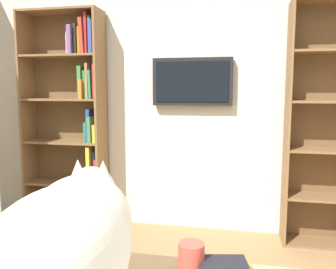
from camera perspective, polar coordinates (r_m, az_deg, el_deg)
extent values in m
cube|color=silver|center=(3.31, 4.37, 7.65)|extent=(4.52, 0.06, 2.70)
cube|color=brown|center=(3.13, 18.89, 1.40)|extent=(0.02, 0.28, 2.06)
cube|color=brown|center=(3.46, 25.46, -15.84)|extent=(0.83, 0.27, 0.02)
cube|color=brown|center=(3.36, -10.84, 2.10)|extent=(0.02, 0.28, 2.06)
cube|color=brown|center=(3.72, -21.85, 2.20)|extent=(0.02, 0.28, 2.06)
cube|color=brown|center=(3.64, -15.63, 2.35)|extent=(0.79, 0.01, 2.06)
cube|color=brown|center=(3.75, -16.05, -13.61)|extent=(0.74, 0.27, 0.02)
cube|color=brown|center=(3.62, -16.28, -7.55)|extent=(0.74, 0.27, 0.02)
cube|color=brown|center=(3.54, -16.51, -1.13)|extent=(0.74, 0.27, 0.02)
cube|color=brown|center=(3.51, -16.75, 5.49)|extent=(0.74, 0.27, 0.02)
cube|color=brown|center=(3.52, -16.99, 12.15)|extent=(0.74, 0.27, 0.02)
cube|color=brown|center=(3.58, -17.24, 18.67)|extent=(0.74, 0.27, 0.02)
cube|color=#B13131|center=(3.55, -11.03, -12.37)|extent=(0.02, 0.22, 0.24)
cube|color=silver|center=(3.56, -11.49, -12.25)|extent=(0.02, 0.13, 0.25)
cube|color=red|center=(3.59, -11.87, -12.55)|extent=(0.03, 0.23, 0.20)
cube|color=#709D9E|center=(3.57, -12.65, -11.77)|extent=(0.04, 0.12, 0.31)
cube|color=orange|center=(3.59, -13.18, -11.67)|extent=(0.03, 0.23, 0.31)
cube|color=#BA323A|center=(3.44, -11.17, -5.86)|extent=(0.03, 0.21, 0.25)
cube|color=#2E5096|center=(3.45, -11.72, -5.28)|extent=(0.02, 0.13, 0.32)
cube|color=gold|center=(3.46, -12.21, -4.75)|extent=(0.03, 0.24, 0.37)
cube|color=#2C5194|center=(3.49, -12.95, -6.41)|extent=(0.04, 0.15, 0.17)
cube|color=gold|center=(3.39, -11.36, 0.27)|extent=(0.04, 0.21, 0.17)
cube|color=#43814A|center=(3.38, -12.19, 0.86)|extent=(0.03, 0.20, 0.24)
cube|color=#274B8C|center=(3.41, -12.58, 1.48)|extent=(0.05, 0.16, 0.31)
cube|color=#2F8250|center=(3.44, -13.08, 0.44)|extent=(0.02, 0.13, 0.18)
cube|color=red|center=(3.36, -11.48, 8.43)|extent=(0.02, 0.20, 0.31)
cube|color=#2B814F|center=(3.37, -12.00, 7.96)|extent=(0.03, 0.23, 0.26)
cube|color=#97724A|center=(3.38, -12.51, 8.48)|extent=(0.02, 0.22, 0.32)
cube|color=#3E793C|center=(3.40, -12.92, 7.93)|extent=(0.03, 0.19, 0.26)
cube|color=orange|center=(3.39, -13.43, 7.21)|extent=(0.03, 0.22, 0.18)
cube|color=#43843E|center=(3.42, -13.85, 8.26)|extent=(0.04, 0.15, 0.30)
cube|color=#384697|center=(3.38, -11.88, 15.19)|extent=(0.03, 0.23, 0.29)
cube|color=#407E3F|center=(3.40, -12.37, 15.50)|extent=(0.02, 0.13, 0.33)
cube|color=red|center=(3.43, -12.83, 15.73)|extent=(0.02, 0.17, 0.37)
cube|color=#AB3C25|center=(3.44, -13.33, 15.24)|extent=(0.05, 0.22, 0.32)
cube|color=orange|center=(3.44, -13.98, 14.60)|extent=(0.03, 0.14, 0.25)
cube|color=black|center=(3.46, -14.39, 14.73)|extent=(0.02, 0.18, 0.27)
cube|color=#77518D|center=(3.47, -15.07, 14.58)|extent=(0.04, 0.24, 0.26)
cube|color=beige|center=(3.49, -15.52, 14.04)|extent=(0.02, 0.18, 0.20)
cube|color=black|center=(3.23, 3.99, 8.59)|extent=(0.73, 0.06, 0.43)
cube|color=black|center=(3.20, 3.91, 8.61)|extent=(0.66, 0.01, 0.36)
ellipsoid|color=white|center=(0.88, -17.52, -19.04)|extent=(0.30, 0.54, 0.33)
ellipsoid|color=white|center=(0.96, -14.01, -13.89)|extent=(0.26, 0.30, 0.25)
sphere|color=white|center=(1.00, -12.45, -9.00)|extent=(0.13, 0.13, 0.13)
cone|color=white|center=(0.97, -10.52, -6.33)|extent=(0.06, 0.06, 0.07)
cone|color=white|center=(1.00, -14.47, -6.03)|extent=(0.06, 0.06, 0.07)
cone|color=beige|center=(0.97, -10.65, -6.69)|extent=(0.03, 0.03, 0.05)
cone|color=beige|center=(1.00, -14.62, -6.38)|extent=(0.03, 0.03, 0.05)
cylinder|color=#D84C3F|center=(1.12, 3.84, -19.58)|extent=(0.08, 0.08, 0.10)
cube|color=black|center=(1.10, 9.09, -20.64)|extent=(0.16, 0.14, 0.02)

